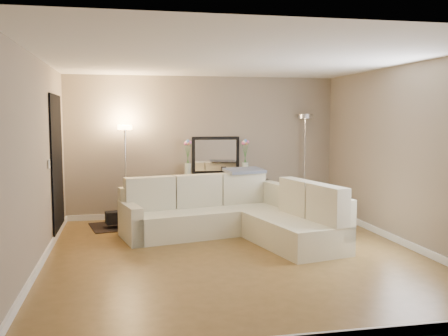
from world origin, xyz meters
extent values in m
cube|color=olive|center=(0.00, 0.00, -0.01)|extent=(5.00, 5.50, 0.01)
cube|color=white|center=(0.00, 0.00, 2.60)|extent=(5.00, 5.50, 0.01)
cube|color=gray|center=(0.00, 2.76, 1.30)|extent=(5.00, 0.02, 2.60)
cube|color=gray|center=(0.00, -2.76, 1.30)|extent=(5.00, 0.02, 2.60)
cube|color=gray|center=(-2.51, 0.00, 1.30)|extent=(0.02, 5.50, 2.60)
cube|color=gray|center=(2.51, 0.00, 1.30)|extent=(0.02, 5.50, 2.60)
cube|color=white|center=(0.00, 2.73, 0.05)|extent=(5.00, 0.03, 0.10)
cube|color=white|center=(-2.48, 0.00, 0.05)|extent=(0.03, 5.50, 0.10)
cube|color=white|center=(2.48, 0.00, 0.05)|extent=(0.03, 5.50, 0.10)
cube|color=black|center=(-2.48, 1.70, 1.10)|extent=(0.02, 1.20, 2.20)
cube|color=white|center=(-2.48, 0.85, 1.20)|extent=(0.02, 0.08, 0.12)
cube|color=#ECE7BF|center=(-0.18, 1.32, 0.20)|extent=(2.75, 1.46, 0.40)
cube|color=#ECE7BF|center=(-0.26, 1.66, 0.48)|extent=(2.59, 0.77, 0.56)
cube|color=#ECE7BF|center=(-1.38, 1.05, 0.28)|extent=(0.38, 0.92, 0.56)
cube|color=#ECE7BF|center=(0.93, 0.28, 0.20)|extent=(1.24, 1.77, 0.40)
cube|color=#ECE7BF|center=(1.17, 0.80, 0.48)|extent=(0.75, 2.49, 0.56)
cube|color=beige|center=(-1.07, 1.37, 0.66)|extent=(0.81, 0.39, 0.52)
cube|color=beige|center=(-0.29, 1.54, 0.66)|extent=(0.81, 0.39, 0.52)
cube|color=beige|center=(0.50, 1.72, 0.66)|extent=(0.81, 0.39, 0.52)
cube|color=beige|center=(1.09, 0.63, 0.66)|extent=(0.38, 0.75, 0.52)
cube|color=beige|center=(1.26, -0.10, 0.66)|extent=(0.38, 0.75, 0.52)
cube|color=slate|center=(0.54, 1.75, 0.95)|extent=(0.74, 0.55, 0.09)
cube|color=black|center=(0.22, 2.57, 0.76)|extent=(1.27, 0.40, 0.04)
cube|color=black|center=(-0.37, 2.46, 0.37)|extent=(0.05, 0.05, 0.74)
cube|color=black|center=(-0.35, 2.73, 0.37)|extent=(0.05, 0.05, 0.74)
cube|color=black|center=(0.79, 2.40, 0.37)|extent=(0.05, 0.05, 0.74)
cube|color=black|center=(0.81, 2.67, 0.37)|extent=(0.05, 0.05, 0.74)
cube|color=black|center=(0.22, 2.57, 0.17)|extent=(1.19, 0.37, 0.03)
cube|color=#BF3333|center=(-0.30, 2.59, 0.28)|extent=(0.04, 0.16, 0.18)
cube|color=#3359A5|center=(-0.26, 2.59, 0.29)|extent=(0.04, 0.16, 0.20)
cube|color=gold|center=(-0.21, 2.59, 0.30)|extent=(0.05, 0.16, 0.22)
cube|color=#3F7F4C|center=(-0.16, 2.58, 0.28)|extent=(0.05, 0.16, 0.18)
cube|color=#994C99|center=(-0.12, 2.58, 0.29)|extent=(0.04, 0.16, 0.20)
cube|color=orange|center=(-0.08, 2.58, 0.30)|extent=(0.04, 0.16, 0.22)
cube|color=#262626|center=(-0.03, 2.58, 0.28)|extent=(0.05, 0.16, 0.18)
cube|color=#4C99B2|center=(0.02, 2.57, 0.29)|extent=(0.05, 0.16, 0.20)
cube|color=#B2A58C|center=(0.07, 2.57, 0.30)|extent=(0.04, 0.16, 0.22)
cube|color=brown|center=(0.11, 2.57, 0.28)|extent=(0.04, 0.16, 0.18)
cube|color=navy|center=(0.15, 2.57, 0.29)|extent=(0.05, 0.16, 0.20)
cube|color=gold|center=(0.20, 2.57, 0.30)|extent=(0.05, 0.16, 0.22)
cube|color=black|center=(0.23, 2.73, 1.14)|extent=(0.89, 0.08, 0.70)
cube|color=white|center=(0.22, 2.71, 1.14)|extent=(0.77, 0.05, 0.58)
cube|color=orange|center=(0.10, 2.54, 0.80)|extent=(0.18, 0.12, 0.04)
cube|color=black|center=(0.39, 2.51, 0.85)|extent=(0.10, 0.02, 0.13)
cube|color=black|center=(0.51, 2.50, 0.84)|extent=(0.08, 0.02, 0.11)
cylinder|color=silver|center=(-0.31, 2.59, 0.90)|extent=(0.12, 0.12, 0.23)
cylinder|color=#38722D|center=(-0.33, 2.59, 1.17)|extent=(0.09, 0.01, 0.40)
sphere|color=#E5598C|center=(-0.35, 2.59, 1.38)|extent=(0.07, 0.07, 0.07)
cylinder|color=#38722D|center=(-0.32, 2.59, 1.18)|extent=(0.05, 0.01, 0.42)
sphere|color=white|center=(-0.33, 2.59, 1.40)|extent=(0.07, 0.07, 0.07)
cylinder|color=#38722D|center=(-0.31, 2.59, 1.19)|extent=(0.01, 0.01, 0.45)
sphere|color=#598CE5|center=(-0.31, 2.59, 1.41)|extent=(0.07, 0.07, 0.07)
cylinder|color=#38722D|center=(-0.31, 2.59, 1.17)|extent=(0.05, 0.01, 0.41)
sphere|color=#E58C4C|center=(-0.30, 2.59, 1.38)|extent=(0.07, 0.07, 0.07)
cylinder|color=#38722D|center=(-0.30, 2.59, 1.18)|extent=(0.10, 0.01, 0.42)
sphere|color=#D866B2|center=(-0.28, 2.59, 1.40)|extent=(0.07, 0.07, 0.07)
cylinder|color=silver|center=(0.75, 2.54, 0.90)|extent=(0.12, 0.12, 0.23)
cylinder|color=#38722D|center=(0.73, 2.54, 1.17)|extent=(0.09, 0.01, 0.40)
sphere|color=#E5598C|center=(0.71, 2.54, 1.38)|extent=(0.07, 0.07, 0.07)
cylinder|color=#38722D|center=(0.74, 2.54, 1.18)|extent=(0.05, 0.01, 0.42)
sphere|color=white|center=(0.73, 2.54, 1.40)|extent=(0.07, 0.07, 0.07)
cylinder|color=#38722D|center=(0.75, 2.54, 1.19)|extent=(0.01, 0.01, 0.45)
sphere|color=#598CE5|center=(0.75, 2.54, 1.41)|extent=(0.07, 0.07, 0.07)
cylinder|color=#38722D|center=(0.76, 2.54, 1.17)|extent=(0.05, 0.01, 0.41)
sphere|color=#E58C4C|center=(0.77, 2.54, 1.38)|extent=(0.07, 0.07, 0.07)
cylinder|color=#38722D|center=(0.77, 2.54, 1.18)|extent=(0.10, 0.01, 0.42)
sphere|color=#D866B2|center=(0.79, 2.54, 1.40)|extent=(0.07, 0.07, 0.07)
cylinder|color=silver|center=(-1.43, 2.47, 0.01)|extent=(0.26, 0.26, 0.03)
cylinder|color=silver|center=(-1.43, 2.47, 0.83)|extent=(0.03, 0.03, 1.63)
cylinder|color=#FFBF72|center=(-1.43, 2.47, 1.68)|extent=(0.28, 0.28, 0.07)
cylinder|color=silver|center=(1.93, 2.58, 0.02)|extent=(0.31, 0.31, 0.03)
cylinder|color=silver|center=(1.93, 2.58, 0.93)|extent=(0.03, 0.03, 1.82)
cylinder|color=silver|center=(1.93, 2.58, 1.87)|extent=(0.34, 0.34, 0.08)
cube|color=black|center=(-1.46, 2.13, 0.01)|extent=(1.26, 1.04, 0.01)
cube|color=black|center=(-1.61, 2.01, 0.18)|extent=(0.35, 0.28, 0.20)
camera|label=1|loc=(-1.44, -6.41, 1.84)|focal=40.00mm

